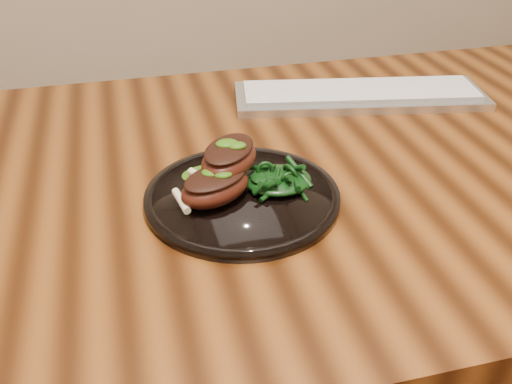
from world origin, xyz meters
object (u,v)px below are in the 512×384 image
at_px(desk, 305,207).
at_px(greens_heap, 278,176).
at_px(lamb_chop_front, 215,186).
at_px(keyboard, 360,95).
at_px(plate, 242,197).

relative_size(desk, greens_heap, 18.14).
bearing_deg(desk, greens_heap, -131.19).
relative_size(lamb_chop_front, keyboard, 0.25).
height_order(desk, plate, plate).
height_order(greens_heap, keyboard, greens_heap).
distance_m(desk, greens_heap, 0.15).
bearing_deg(desk, lamb_chop_front, -149.28).
height_order(plate, lamb_chop_front, lamb_chop_front).
distance_m(desk, keyboard, 0.27).
relative_size(desk, plate, 6.29).
xyz_separation_m(desk, keyboard, (0.16, 0.19, 0.09)).
height_order(desk, lamb_chop_front, lamb_chop_front).
xyz_separation_m(lamb_chop_front, keyboard, (0.32, 0.28, -0.03)).
distance_m(greens_heap, keyboard, 0.36).
height_order(desk, keyboard, keyboard).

